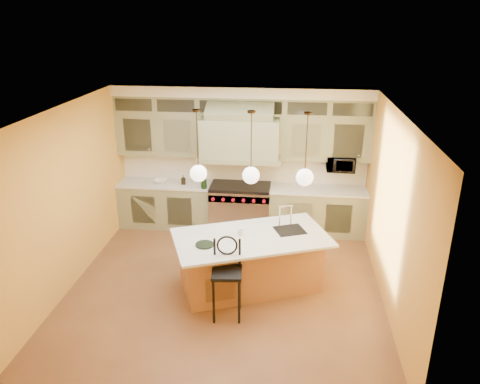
# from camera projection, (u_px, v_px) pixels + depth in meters

# --- Properties ---
(floor) EXTENTS (5.00, 5.00, 0.00)m
(floor) POSITION_uv_depth(u_px,v_px,m) (226.00, 284.00, 7.73)
(floor) COLOR brown
(floor) RESTS_ON ground
(ceiling) EXTENTS (5.00, 5.00, 0.00)m
(ceiling) POSITION_uv_depth(u_px,v_px,m) (224.00, 110.00, 6.68)
(ceiling) COLOR white
(ceiling) RESTS_ON wall_back
(wall_back) EXTENTS (5.00, 0.00, 5.00)m
(wall_back) POSITION_uv_depth(u_px,v_px,m) (242.00, 157.00, 9.52)
(wall_back) COLOR gold
(wall_back) RESTS_ON ground
(wall_front) EXTENTS (5.00, 0.00, 5.00)m
(wall_front) POSITION_uv_depth(u_px,v_px,m) (191.00, 295.00, 4.89)
(wall_front) COLOR gold
(wall_front) RESTS_ON ground
(wall_left) EXTENTS (0.00, 5.00, 5.00)m
(wall_left) POSITION_uv_depth(u_px,v_px,m) (70.00, 197.00, 7.46)
(wall_left) COLOR gold
(wall_left) RESTS_ON ground
(wall_right) EXTENTS (0.00, 5.00, 5.00)m
(wall_right) POSITION_uv_depth(u_px,v_px,m) (391.00, 211.00, 6.94)
(wall_right) COLOR gold
(wall_right) RESTS_ON ground
(back_cabinetry) EXTENTS (5.00, 0.77, 2.90)m
(back_cabinetry) POSITION_uv_depth(u_px,v_px,m) (241.00, 161.00, 9.28)
(back_cabinetry) COLOR gray
(back_cabinetry) RESTS_ON floor
(range) EXTENTS (1.20, 0.74, 0.96)m
(range) POSITION_uv_depth(u_px,v_px,m) (240.00, 207.00, 9.54)
(range) COLOR silver
(range) RESTS_ON floor
(kitchen_island) EXTENTS (2.69, 2.07, 1.35)m
(kitchen_island) POSITION_uv_depth(u_px,v_px,m) (251.00, 260.00, 7.53)
(kitchen_island) COLOR #A26239
(kitchen_island) RESTS_ON floor
(counter_stool) EXTENTS (0.46, 0.46, 1.22)m
(counter_stool) POSITION_uv_depth(u_px,v_px,m) (227.00, 273.00, 6.72)
(counter_stool) COLOR black
(counter_stool) RESTS_ON floor
(microwave) EXTENTS (0.54, 0.37, 0.30)m
(microwave) POSITION_uv_depth(u_px,v_px,m) (341.00, 164.00, 9.08)
(microwave) COLOR black
(microwave) RESTS_ON back_cabinetry
(oil_bottle_a) EXTENTS (0.13, 0.13, 0.32)m
(oil_bottle_a) POSITION_uv_depth(u_px,v_px,m) (204.00, 181.00, 9.19)
(oil_bottle_a) COLOR black
(oil_bottle_a) RESTS_ON back_cabinetry
(oil_bottle_b) EXTENTS (0.10, 0.10, 0.19)m
(oil_bottle_b) POSITION_uv_depth(u_px,v_px,m) (183.00, 180.00, 9.44)
(oil_bottle_b) COLOR black
(oil_bottle_b) RESTS_ON back_cabinetry
(fruit_bowl) EXTENTS (0.29, 0.29, 0.07)m
(fruit_bowl) POSITION_uv_depth(u_px,v_px,m) (161.00, 181.00, 9.54)
(fruit_bowl) COLOR white
(fruit_bowl) RESTS_ON back_cabinetry
(cup) EXTENTS (0.10, 0.10, 0.09)m
(cup) POSITION_uv_depth(u_px,v_px,m) (241.00, 232.00, 7.36)
(cup) COLOR silver
(cup) RESTS_ON kitchen_island
(pendant_left) EXTENTS (0.26, 0.26, 1.11)m
(pendant_left) POSITION_uv_depth(u_px,v_px,m) (198.00, 172.00, 7.08)
(pendant_left) COLOR #2D2319
(pendant_left) RESTS_ON ceiling
(pendant_center) EXTENTS (0.26, 0.26, 1.11)m
(pendant_center) POSITION_uv_depth(u_px,v_px,m) (251.00, 173.00, 6.99)
(pendant_center) COLOR #2D2319
(pendant_center) RESTS_ON ceiling
(pendant_right) EXTENTS (0.26, 0.26, 1.11)m
(pendant_right) POSITION_uv_depth(u_px,v_px,m) (305.00, 175.00, 6.91)
(pendant_right) COLOR #2D2319
(pendant_right) RESTS_ON ceiling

